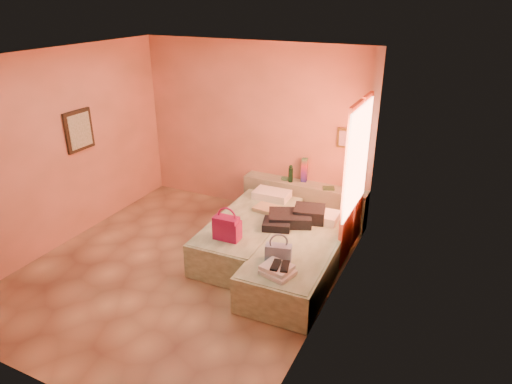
% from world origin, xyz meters
% --- Properties ---
extents(ground, '(4.50, 4.50, 0.00)m').
position_xyz_m(ground, '(0.00, 0.00, 0.00)').
color(ground, tan).
rests_on(ground, ground).
extents(room_walls, '(4.02, 4.51, 2.81)m').
position_xyz_m(room_walls, '(0.21, 0.57, 1.79)').
color(room_walls, '#F29B81').
rests_on(room_walls, ground).
extents(headboard_ledge, '(2.05, 0.30, 0.65)m').
position_xyz_m(headboard_ledge, '(0.98, 2.10, 0.33)').
color(headboard_ledge, '#A4B090').
rests_on(headboard_ledge, ground).
extents(bed_left, '(0.96, 2.03, 0.50)m').
position_xyz_m(bed_left, '(0.60, 0.85, 0.25)').
color(bed_left, '#C8E8BB').
rests_on(bed_left, ground).
extents(bed_right, '(0.96, 2.03, 0.50)m').
position_xyz_m(bed_right, '(1.50, 0.47, 0.25)').
color(bed_right, '#C8E8BB').
rests_on(bed_right, ground).
extents(water_bottle, '(0.09, 0.09, 0.27)m').
position_xyz_m(water_bottle, '(0.74, 2.07, 0.78)').
color(water_bottle, '#133621').
rests_on(water_bottle, headboard_ledge).
extents(rainbow_box, '(0.10, 0.10, 0.39)m').
position_xyz_m(rainbow_box, '(0.94, 2.18, 0.85)').
color(rainbow_box, '#A21350').
rests_on(rainbow_box, headboard_ledge).
extents(small_dish, '(0.14, 0.14, 0.03)m').
position_xyz_m(small_dish, '(0.63, 2.12, 0.67)').
color(small_dish, '#4E905D').
rests_on(small_dish, headboard_ledge).
extents(green_book, '(0.21, 0.19, 0.03)m').
position_xyz_m(green_book, '(1.39, 2.05, 0.66)').
color(green_book, '#2A4E2D').
rests_on(green_book, headboard_ledge).
extents(flower_vase, '(0.23, 0.23, 0.24)m').
position_xyz_m(flower_vase, '(1.72, 2.06, 0.77)').
color(flower_vase, silver).
rests_on(flower_vase, headboard_ledge).
extents(magenta_handbag, '(0.35, 0.21, 0.32)m').
position_xyz_m(magenta_handbag, '(0.59, 0.23, 0.66)').
color(magenta_handbag, '#A21350').
rests_on(magenta_handbag, bed_left).
extents(khaki_garment, '(0.38, 0.31, 0.06)m').
position_xyz_m(khaki_garment, '(0.71, 1.22, 0.53)').
color(khaki_garment, tan).
rests_on(khaki_garment, bed_left).
extents(clothes_pile, '(0.82, 0.82, 0.19)m').
position_xyz_m(clothes_pile, '(1.22, 1.00, 0.60)').
color(clothes_pile, black).
rests_on(clothes_pile, bed_right).
extents(blue_handbag, '(0.34, 0.21, 0.20)m').
position_xyz_m(blue_handbag, '(1.40, 0.04, 0.60)').
color(blue_handbag, '#405F9A').
rests_on(blue_handbag, bed_right).
extents(towel_stack, '(0.41, 0.38, 0.10)m').
position_xyz_m(towel_stack, '(1.52, -0.24, 0.55)').
color(towel_stack, white).
rests_on(towel_stack, bed_right).
extents(sandal_pair, '(0.21, 0.26, 0.02)m').
position_xyz_m(sandal_pair, '(1.54, -0.23, 0.61)').
color(sandal_pair, black).
rests_on(sandal_pair, towel_stack).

